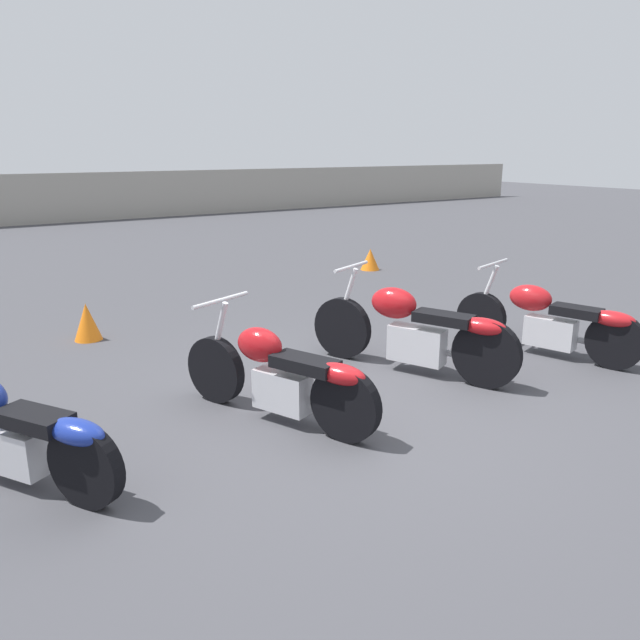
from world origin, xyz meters
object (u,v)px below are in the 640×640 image
motorcycle_slot_2 (414,331)px  motorcycle_slot_3 (550,321)px  motorcycle_slot_0 (9,431)px  motorcycle_slot_1 (281,376)px  traffic_cone_near (370,259)px  traffic_cone_far (87,322)px

motorcycle_slot_2 → motorcycle_slot_3: 1.64m
motorcycle_slot_0 → motorcycle_slot_1: (2.01, -0.13, 0.02)m
motorcycle_slot_0 → motorcycle_slot_2: 3.71m
motorcycle_slot_0 → traffic_cone_near: 8.19m
motorcycle_slot_2 → traffic_cone_far: motorcycle_slot_2 is taller
motorcycle_slot_2 → traffic_cone_near: motorcycle_slot_2 is taller
motorcycle_slot_1 → motorcycle_slot_3: (3.28, -0.11, -0.01)m
motorcycle_slot_1 → traffic_cone_far: (-0.79, 3.22, -0.18)m
motorcycle_slot_2 → traffic_cone_far: bearing=107.0°
motorcycle_slot_0 → motorcycle_slot_3: 5.30m
motorcycle_slot_0 → motorcycle_slot_3: size_ratio=0.90×
motorcycle_slot_3 → traffic_cone_far: size_ratio=4.51×
motorcycle_slot_3 → traffic_cone_near: 5.17m
motorcycle_slot_2 → traffic_cone_near: size_ratio=5.39×
motorcycle_slot_0 → traffic_cone_near: (6.69, 4.74, -0.18)m
motorcycle_slot_0 → motorcycle_slot_2: bearing=-29.0°
motorcycle_slot_0 → traffic_cone_near: motorcycle_slot_0 is taller
motorcycle_slot_0 → motorcycle_slot_3: motorcycle_slot_3 is taller
motorcycle_slot_2 → traffic_cone_far: (-2.49, 2.93, -0.22)m
motorcycle_slot_1 → motorcycle_slot_2: size_ratio=0.88×
motorcycle_slot_1 → motorcycle_slot_3: size_ratio=0.93×
motorcycle_slot_1 → traffic_cone_near: (4.67, 4.87, -0.20)m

